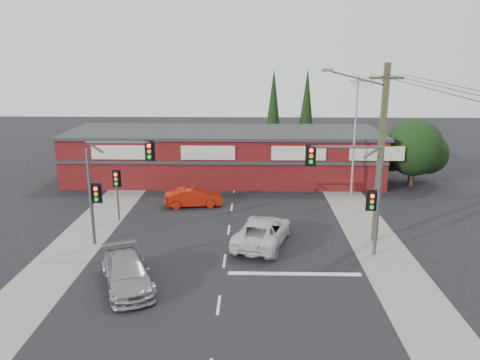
{
  "coord_description": "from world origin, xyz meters",
  "views": [
    {
      "loc": [
        1.36,
        -22.47,
        10.28
      ],
      "look_at": [
        0.73,
        3.0,
        3.56
      ],
      "focal_mm": 35.0,
      "sensor_mm": 36.0,
      "label": 1
    }
  ],
  "objects_px": {
    "silver_suv": "(127,273)",
    "red_sedan": "(194,197)",
    "shop_building": "(224,154)",
    "utility_pole": "(379,149)",
    "white_suv": "(263,231)"
  },
  "relations": [
    {
      "from": "red_sedan",
      "to": "utility_pole",
      "type": "bearing_deg",
      "value": -127.31
    },
    {
      "from": "red_sedan",
      "to": "shop_building",
      "type": "bearing_deg",
      "value": -20.69
    },
    {
      "from": "white_suv",
      "to": "utility_pole",
      "type": "relative_size",
      "value": 0.54
    },
    {
      "from": "white_suv",
      "to": "silver_suv",
      "type": "height_order",
      "value": "white_suv"
    },
    {
      "from": "shop_building",
      "to": "utility_pole",
      "type": "distance_m",
      "value": 17.15
    },
    {
      "from": "utility_pole",
      "to": "red_sedan",
      "type": "bearing_deg",
      "value": 151.07
    },
    {
      "from": "silver_suv",
      "to": "utility_pole",
      "type": "height_order",
      "value": "utility_pole"
    },
    {
      "from": "silver_suv",
      "to": "red_sedan",
      "type": "distance_m",
      "value": 12.22
    },
    {
      "from": "silver_suv",
      "to": "red_sedan",
      "type": "xyz_separation_m",
      "value": [
        1.6,
        12.12,
        -0.04
      ]
    },
    {
      "from": "white_suv",
      "to": "utility_pole",
      "type": "xyz_separation_m",
      "value": [
        6.34,
        0.68,
        4.64
      ]
    },
    {
      "from": "shop_building",
      "to": "silver_suv",
      "type": "bearing_deg",
      "value": -99.43
    },
    {
      "from": "utility_pole",
      "to": "white_suv",
      "type": "bearing_deg",
      "value": -173.85
    },
    {
      "from": "silver_suv",
      "to": "shop_building",
      "type": "relative_size",
      "value": 0.18
    },
    {
      "from": "shop_building",
      "to": "utility_pole",
      "type": "height_order",
      "value": "utility_pole"
    },
    {
      "from": "shop_building",
      "to": "red_sedan",
      "type": "bearing_deg",
      "value": -102.31
    }
  ]
}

